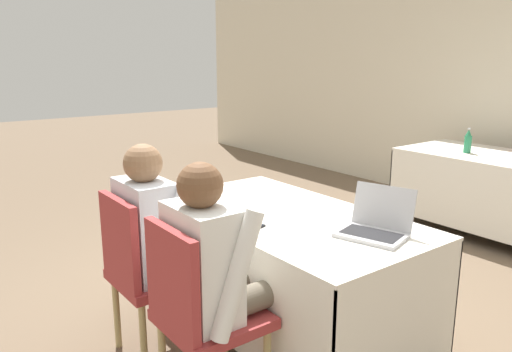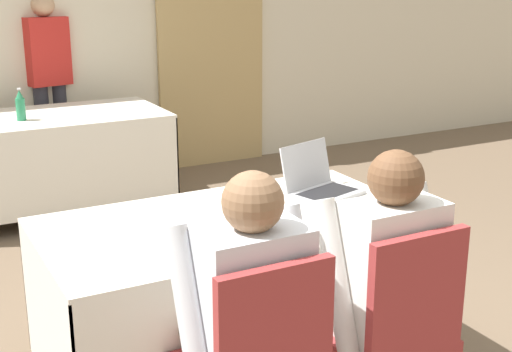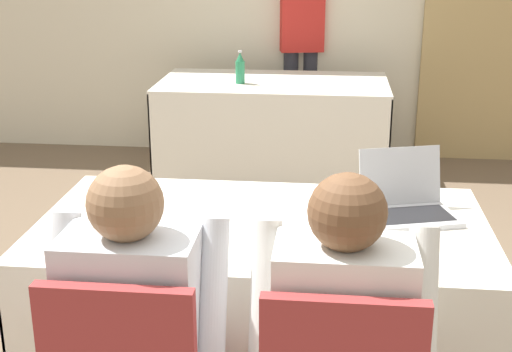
# 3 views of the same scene
# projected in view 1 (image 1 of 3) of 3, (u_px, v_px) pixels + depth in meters

# --- Properties ---
(ground_plane) EXTENTS (24.00, 24.00, 0.00)m
(ground_plane) POSITION_uv_depth(u_px,v_px,m) (285.00, 332.00, 2.99)
(ground_plane) COLOR brown
(conference_table_near) EXTENTS (1.63, 0.89, 0.74)m
(conference_table_near) POSITION_uv_depth(u_px,v_px,m) (286.00, 243.00, 2.85)
(conference_table_near) COLOR white
(conference_table_near) RESTS_ON ground_plane
(conference_table_far) EXTENTS (1.63, 0.89, 0.74)m
(conference_table_far) POSITION_uv_depth(u_px,v_px,m) (494.00, 174.00, 4.55)
(conference_table_far) COLOR white
(conference_table_far) RESTS_ON ground_plane
(laptop) EXTENTS (0.38, 0.36, 0.23)m
(laptop) POSITION_uv_depth(u_px,v_px,m) (375.00, 227.00, 2.46)
(laptop) COLOR #B7B7BC
(laptop) RESTS_ON conference_table_near
(cell_phone) EXTENTS (0.11, 0.14, 0.01)m
(cell_phone) POSITION_uv_depth(u_px,v_px,m) (253.00, 227.00, 2.57)
(cell_phone) COLOR black
(cell_phone) RESTS_ON conference_table_near
(paper_beside_laptop) EXTENTS (0.31, 0.36, 0.00)m
(paper_beside_laptop) POSITION_uv_depth(u_px,v_px,m) (268.00, 192.00, 3.26)
(paper_beside_laptop) COLOR white
(paper_beside_laptop) RESTS_ON conference_table_near
(water_bottle) EXTENTS (0.07, 0.07, 0.23)m
(water_bottle) POSITION_uv_depth(u_px,v_px,m) (468.00, 142.00, 4.60)
(water_bottle) COLOR #288456
(water_bottle) RESTS_ON conference_table_far
(chair_near_left) EXTENTS (0.44, 0.44, 0.92)m
(chair_near_left) POSITION_uv_depth(u_px,v_px,m) (144.00, 268.00, 2.65)
(chair_near_left) COLOR tan
(chair_near_left) RESTS_ON ground_plane
(chair_near_right) EXTENTS (0.44, 0.44, 0.92)m
(chair_near_right) POSITION_uv_depth(u_px,v_px,m) (198.00, 310.00, 2.21)
(chair_near_right) COLOR tan
(chair_near_right) RESTS_ON ground_plane
(person_checkered_shirt) EXTENTS (0.50, 0.52, 1.18)m
(person_checkered_shirt) POSITION_uv_depth(u_px,v_px,m) (160.00, 236.00, 2.67)
(person_checkered_shirt) COLOR #665B4C
(person_checkered_shirt) RESTS_ON ground_plane
(person_white_shirt) EXTENTS (0.50, 0.52, 1.18)m
(person_white_shirt) POSITION_uv_depth(u_px,v_px,m) (217.00, 271.00, 2.23)
(person_white_shirt) COLOR #665B4C
(person_white_shirt) RESTS_ON ground_plane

